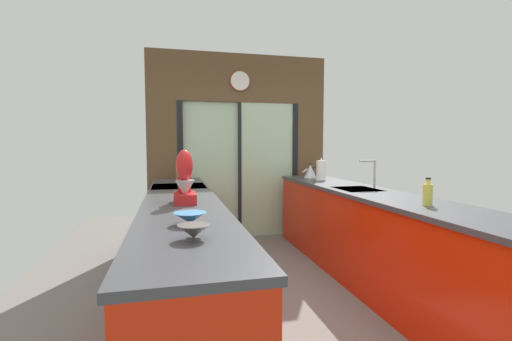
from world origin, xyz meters
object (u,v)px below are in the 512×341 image
object	(u,v)px
mixing_bowl_far	(190,218)
soap_bottle	(428,194)
knife_block	(179,172)
paper_towel_roll	(321,171)
kettle	(310,171)
oven_range	(180,227)
mixing_bowl_near	(194,231)
stand_mixer	(185,183)

from	to	relation	value
mixing_bowl_far	soap_bottle	xyz separation A→B (m)	(1.78, 0.22, 0.05)
knife_block	paper_towel_roll	distance (m)	1.87
knife_block	kettle	xyz separation A→B (m)	(1.78, -0.21, -0.01)
mixing_bowl_far	paper_towel_roll	distance (m)	2.81
soap_bottle	oven_range	bearing A→B (deg)	136.05
soap_bottle	paper_towel_roll	xyz separation A→B (m)	(0.00, 1.95, 0.04)
knife_block	paper_towel_roll	world-z (taller)	paper_towel_roll
mixing_bowl_far	kettle	world-z (taller)	kettle
knife_block	paper_towel_roll	bearing A→B (deg)	-17.67
mixing_bowl_near	mixing_bowl_far	world-z (taller)	mixing_bowl_near
soap_bottle	stand_mixer	bearing A→B (deg)	163.24
oven_range	mixing_bowl_far	bearing A→B (deg)	-89.46
kettle	stand_mixer	bearing A→B (deg)	-135.21
mixing_bowl_near	soap_bottle	size ratio (longest dim) A/B	0.75
kettle	paper_towel_roll	distance (m)	0.36
mixing_bowl_far	paper_towel_roll	world-z (taller)	paper_towel_roll
mixing_bowl_near	knife_block	size ratio (longest dim) A/B	0.59
mixing_bowl_near	soap_bottle	world-z (taller)	soap_bottle
oven_range	knife_block	size ratio (longest dim) A/B	3.44
knife_block	paper_towel_roll	size ratio (longest dim) A/B	0.94
oven_range	mixing_bowl_far	size ratio (longest dim) A/B	4.87
mixing_bowl_near	kettle	distance (m)	3.37
paper_towel_roll	oven_range	bearing A→B (deg)	-173.14
knife_block	soap_bottle	world-z (taller)	knife_block
oven_range	mixing_bowl_near	bearing A→B (deg)	-89.54
oven_range	mixing_bowl_far	xyz separation A→B (m)	(0.02, -1.96, 0.50)
mixing_bowl_far	stand_mixer	distance (m)	0.77
oven_range	mixing_bowl_near	distance (m)	2.35
stand_mixer	paper_towel_roll	bearing A→B (deg)	38.46
kettle	mixing_bowl_far	bearing A→B (deg)	-125.17
mixing_bowl_near	soap_bottle	xyz separation A→B (m)	(1.78, 0.56, 0.05)
oven_range	kettle	size ratio (longest dim) A/B	3.51
mixing_bowl_far	kettle	size ratio (longest dim) A/B	0.72
paper_towel_roll	kettle	bearing A→B (deg)	89.67
soap_bottle	paper_towel_roll	distance (m)	1.95
oven_range	stand_mixer	bearing A→B (deg)	-89.12
mixing_bowl_near	knife_block	xyz separation A→B (m)	(-0.00, 3.07, 0.06)
oven_range	mixing_bowl_far	distance (m)	2.02
mixing_bowl_far	paper_towel_roll	bearing A→B (deg)	50.69
knife_block	kettle	bearing A→B (deg)	-6.78
oven_range	stand_mixer	world-z (taller)	stand_mixer
stand_mixer	mixing_bowl_far	bearing A→B (deg)	-90.00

